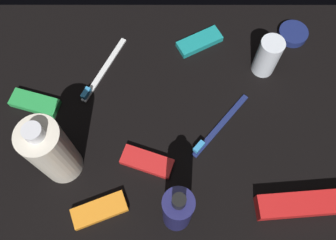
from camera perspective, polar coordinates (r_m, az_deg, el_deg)
name	(u,v)px	position (r cm, az deg, el deg)	size (l,w,h in cm)	color
ground_plane	(168,127)	(77.04, 0.00, -1.04)	(84.00, 64.00, 1.20)	black
lotion_bottle	(177,210)	(63.77, 1.49, -14.04)	(5.23, 5.23, 18.09)	navy
bodywash_bottle	(52,151)	(68.44, -17.87, -4.74)	(7.52, 7.52, 19.57)	silver
deodorant_stick	(267,56)	(81.42, 15.37, 9.64)	(5.00, 5.00, 9.80)	silver
toothbrush_navy	(218,126)	(76.49, 7.80, -0.97)	(12.64, 14.43, 2.10)	navy
toothbrush_white	(102,72)	(82.87, -10.41, 7.42)	(9.10, 16.65, 2.10)	white
toothpaste_box_red	(303,204)	(74.83, 20.45, -12.35)	(17.60, 4.40, 3.20)	red
snack_bar_teal	(199,42)	(86.08, 4.97, 12.19)	(10.40, 4.00, 1.50)	teal
snack_bar_red	(147,162)	(73.23, -3.32, -6.57)	(10.40, 4.00, 1.50)	red
snack_bar_green	(35,103)	(82.91, -20.24, 2.55)	(10.40, 4.00, 1.50)	green
snack_bar_orange	(99,210)	(72.22, -10.75, -13.77)	(10.40, 4.00, 1.50)	orange
cream_tin_left	(293,34)	(91.63, 19.05, 12.70)	(6.76, 6.76, 1.79)	navy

